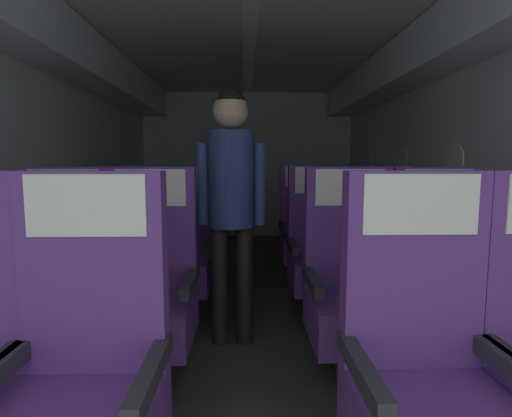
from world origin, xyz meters
TOP-DOWN VIEW (x-y plane):
  - ground at (0.00, 3.22)m, footprint 3.51×6.83m
  - fuselage_shell at (0.00, 3.47)m, footprint 3.39×6.48m
  - seat_a_left_aisle at (-0.55, 1.27)m, footprint 0.51×0.52m
  - seat_a_right_window at (0.54, 1.28)m, footprint 0.51×0.52m
  - seat_b_left_window at (-1.02, 2.19)m, footprint 0.51×0.52m
  - seat_b_left_aisle at (-0.55, 2.18)m, footprint 0.51×0.52m
  - seat_b_right_aisle at (1.03, 2.18)m, footprint 0.51×0.52m
  - seat_b_right_window at (0.54, 2.18)m, footprint 0.51×0.52m
  - seat_c_left_window at (-1.02, 3.07)m, footprint 0.51×0.52m
  - seat_c_left_aisle at (-0.54, 3.08)m, footprint 0.51×0.52m
  - seat_c_right_aisle at (1.01, 3.06)m, footprint 0.51×0.52m
  - seat_c_right_window at (0.54, 3.07)m, footprint 0.51×0.52m
  - seat_d_left_window at (-1.03, 3.97)m, footprint 0.51×0.52m
  - seat_d_left_aisle at (-0.55, 3.96)m, footprint 0.51×0.52m
  - seat_d_right_aisle at (1.03, 3.96)m, footprint 0.51×0.52m
  - seat_d_right_window at (0.55, 3.98)m, footprint 0.51×0.52m
  - flight_attendant at (-0.13, 2.60)m, footprint 0.43×0.28m

SIDE VIEW (x-z plane):
  - ground at x=0.00m, z-range -0.02..0.00m
  - seat_a_left_aisle at x=-0.55m, z-range -0.09..1.05m
  - seat_a_right_window at x=0.54m, z-range -0.09..1.05m
  - seat_b_left_window at x=-1.02m, z-range -0.09..1.05m
  - seat_b_left_aisle at x=-0.55m, z-range -0.09..1.05m
  - seat_b_right_aisle at x=1.03m, z-range -0.09..1.05m
  - seat_b_right_window at x=0.54m, z-range -0.09..1.05m
  - seat_c_left_window at x=-1.02m, z-range -0.09..1.05m
  - seat_c_left_aisle at x=-0.54m, z-range -0.09..1.05m
  - seat_c_right_aisle at x=1.01m, z-range -0.09..1.05m
  - seat_c_right_window at x=0.54m, z-range -0.09..1.05m
  - seat_d_left_window at x=-1.03m, z-range -0.09..1.05m
  - seat_d_left_aisle at x=-0.55m, z-range -0.09..1.05m
  - seat_d_right_aisle at x=1.03m, z-range -0.09..1.05m
  - seat_d_right_window at x=0.55m, z-range -0.09..1.05m
  - flight_attendant at x=-0.13m, z-range 0.19..1.80m
  - fuselage_shell at x=0.00m, z-range 0.51..2.81m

